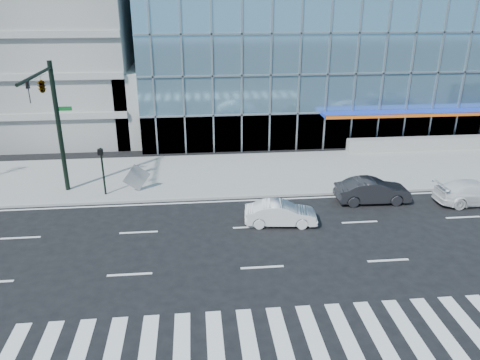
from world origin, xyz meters
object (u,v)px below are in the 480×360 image
at_px(ped_signal_post, 102,164).
at_px(white_suv, 474,192).
at_px(traffic_signal, 47,100).
at_px(tilted_panel, 137,178).
at_px(dark_sedan, 372,191).
at_px(white_sedan, 281,213).

distance_m(ped_signal_post, white_suv, 22.38).
height_order(traffic_signal, ped_signal_post, traffic_signal).
xyz_separation_m(traffic_signal, tilted_panel, (4.43, 0.71, -5.10)).
bearing_deg(tilted_panel, ped_signal_post, 166.04).
distance_m(traffic_signal, dark_sedan, 19.49).
relative_size(ped_signal_post, tilted_panel, 2.31).
height_order(ped_signal_post, white_sedan, ped_signal_post).
relative_size(traffic_signal, ped_signal_post, 2.67).
bearing_deg(tilted_panel, white_suv, -33.69).
relative_size(white_sedan, tilted_panel, 2.99).
bearing_deg(ped_signal_post, white_suv, -8.09).
bearing_deg(ped_signal_post, dark_sedan, -8.46).
bearing_deg(dark_sedan, white_sedan, 112.53).
height_order(white_suv, white_sedan, white_suv).
xyz_separation_m(white_sedan, tilted_panel, (-8.18, 5.08, 0.43)).
distance_m(white_sedan, tilted_panel, 9.63).
xyz_separation_m(traffic_signal, white_sedan, (12.61, -4.36, -5.52)).
bearing_deg(ped_signal_post, traffic_signal, -171.48).
height_order(traffic_signal, tilted_panel, traffic_signal).
bearing_deg(white_sedan, traffic_signal, 76.83).
bearing_deg(tilted_panel, white_sedan, -55.73).
xyz_separation_m(ped_signal_post, white_sedan, (10.11, -4.74, -1.50)).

